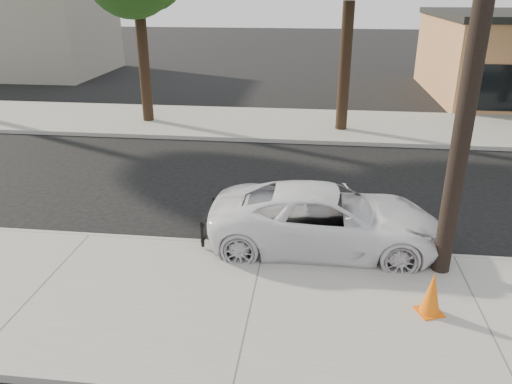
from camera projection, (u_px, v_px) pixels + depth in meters
The scene contains 7 objects.
ground at pixel (273, 211), 12.89m from camera, with size 120.00×120.00×0.00m, color black.
near_sidewalk at pixel (251, 307), 8.92m from camera, with size 90.00×4.40×0.15m, color gray.
far_sidewalk at pixel (291, 124), 20.65m from camera, with size 90.00×5.00×0.15m, color gray.
curb_near at pixel (264, 247), 10.94m from camera, with size 90.00×0.12×0.16m, color #9E9B93.
utility_pole at pixel (479, 31), 8.21m from camera, with size 1.40×0.34×9.00m.
police_cruiser at pixel (327, 219), 10.82m from camera, with size 2.33×5.05×1.40m, color white.
traffic_cone at pixel (432, 294), 8.49m from camera, with size 0.52×0.52×0.79m.
Camera 1 is at (0.99, -11.69, 5.39)m, focal length 35.00 mm.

